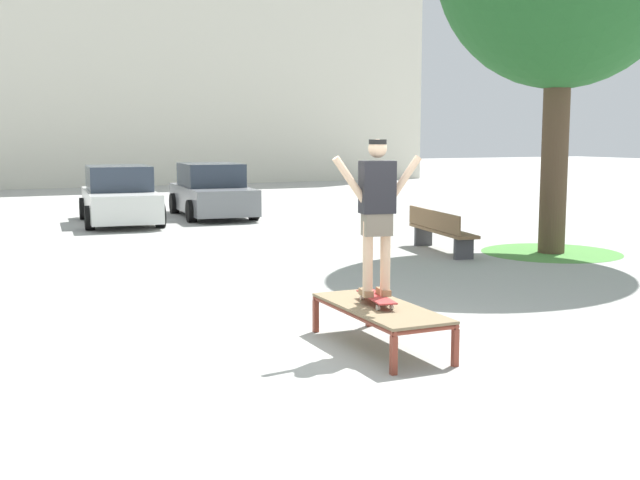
# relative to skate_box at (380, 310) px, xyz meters

# --- Properties ---
(ground_plane) EXTENTS (120.00, 120.00, 0.00)m
(ground_plane) POSITION_rel_skate_box_xyz_m (-0.24, 0.20, -0.41)
(ground_plane) COLOR #A8A8A3
(building_facade) EXTENTS (34.29, 4.00, 15.47)m
(building_facade) POSITION_rel_skate_box_xyz_m (1.89, 30.90, 7.32)
(building_facade) COLOR silver
(building_facade) RESTS_ON ground
(skate_box) EXTENTS (0.80, 1.92, 0.46)m
(skate_box) POSITION_rel_skate_box_xyz_m (0.00, 0.00, 0.00)
(skate_box) COLOR brown
(skate_box) RESTS_ON ground
(skateboard) EXTENTS (0.34, 0.82, 0.09)m
(skateboard) POSITION_rel_skate_box_xyz_m (0.00, 0.09, 0.12)
(skateboard) COLOR #B23333
(skateboard) RESTS_ON skate_box
(skater) EXTENTS (1.00, 0.34, 1.69)m
(skater) POSITION_rel_skate_box_xyz_m (0.00, 0.09, 1.12)
(skater) COLOR beige
(skater) RESTS_ON skateboard
(grass_patch_near_right) EXTENTS (2.70, 2.70, 0.01)m
(grass_patch_near_right) POSITION_rel_skate_box_xyz_m (6.55, 4.68, -0.41)
(grass_patch_near_right) COLOR #519342
(grass_patch_near_right) RESTS_ON ground
(car_white) EXTENTS (2.25, 4.36, 1.50)m
(car_white) POSITION_rel_skate_box_xyz_m (0.01, 13.68, 0.28)
(car_white) COLOR silver
(car_white) RESTS_ON ground
(car_grey) EXTENTS (2.21, 4.34, 1.50)m
(car_grey) POSITION_rel_skate_box_xyz_m (2.73, 14.32, 0.28)
(car_grey) COLOR slate
(car_grey) RESTS_ON ground
(park_bench) EXTENTS (0.86, 2.44, 0.83)m
(park_bench) POSITION_rel_skate_box_xyz_m (4.60, 5.66, 0.03)
(park_bench) COLOR brown
(park_bench) RESTS_ON ground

